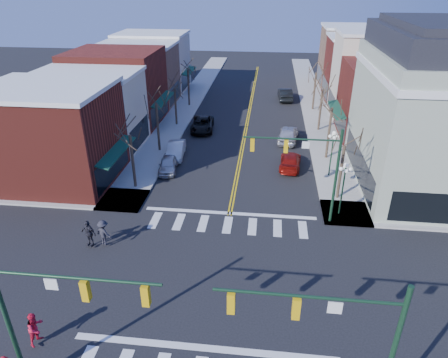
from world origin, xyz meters
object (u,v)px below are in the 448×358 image
(car_right_near, at_px, (290,161))
(car_right_mid, at_px, (288,134))
(lamppost_midblock, at_px, (332,146))
(pedestrian_dark_a, at_px, (89,233))
(car_right_far, at_px, (285,94))
(pedestrian_red_b, at_px, (36,328))
(car_left_near, at_px, (168,164))
(car_left_far, at_px, (202,124))
(car_left_mid, at_px, (176,150))
(lamppost_corner, at_px, (344,180))
(victorian_corner, at_px, (446,110))
(pedestrian_dark_b, at_px, (104,233))

(car_right_near, relative_size, car_right_mid, 0.92)
(lamppost_midblock, distance_m, pedestrian_dark_a, 21.13)
(lamppost_midblock, height_order, pedestrian_dark_a, lamppost_midblock)
(car_right_far, bearing_deg, pedestrian_red_b, 69.77)
(car_left_near, xyz_separation_m, car_left_far, (1.39, 11.02, 0.07))
(car_left_mid, xyz_separation_m, car_left_far, (1.39, 7.75, 0.02))
(pedestrian_dark_a, bearing_deg, pedestrian_red_b, -67.94)
(lamppost_corner, height_order, car_right_mid, lamppost_corner)
(victorian_corner, relative_size, lamppost_midblock, 3.29)
(lamppost_midblock, height_order, car_right_far, lamppost_midblock)
(car_left_near, relative_size, car_left_mid, 0.89)
(car_right_mid, distance_m, pedestrian_red_b, 31.29)
(lamppost_midblock, relative_size, car_left_far, 0.82)
(lamppost_corner, xyz_separation_m, pedestrian_dark_b, (-16.04, -5.74, -1.90))
(lamppost_corner, xyz_separation_m, car_left_near, (-14.60, 6.04, -2.30))
(pedestrian_dark_b, bearing_deg, victorian_corner, -132.84)
(car_left_far, bearing_deg, lamppost_corner, -57.17)
(car_left_mid, bearing_deg, victorian_corner, -13.39)
(car_left_near, relative_size, car_right_near, 0.85)
(car_right_near, distance_m, pedestrian_dark_b, 18.68)
(victorian_corner, bearing_deg, car_right_near, 170.25)
(lamppost_corner, relative_size, car_left_mid, 0.99)
(victorian_corner, relative_size, car_right_far, 2.78)
(lamppost_midblock, xyz_separation_m, car_right_far, (-3.40, 24.50, -2.12))
(lamppost_midblock, bearing_deg, car_left_far, 141.35)
(car_left_near, distance_m, car_right_mid, 14.20)
(victorian_corner, bearing_deg, car_right_far, 115.08)
(car_right_mid, bearing_deg, victorian_corner, 150.70)
(car_left_mid, height_order, car_right_mid, car_right_mid)
(lamppost_corner, bearing_deg, car_left_near, 157.52)
(victorian_corner, height_order, car_right_mid, victorian_corner)
(pedestrian_dark_a, height_order, pedestrian_dark_b, pedestrian_dark_a)
(car_right_far, bearing_deg, car_left_far, 50.67)
(lamppost_midblock, distance_m, pedestrian_red_b, 26.05)
(car_left_near, height_order, car_right_mid, car_right_mid)
(lamppost_corner, height_order, car_left_near, lamppost_corner)
(car_left_far, bearing_deg, car_right_near, -47.62)
(car_right_near, xyz_separation_m, pedestrian_red_b, (-12.87, -21.76, 0.39))
(pedestrian_dark_b, bearing_deg, pedestrian_red_b, 109.82)
(car_right_mid, bearing_deg, car_left_near, 45.51)
(lamppost_midblock, distance_m, car_left_near, 14.79)
(victorian_corner, distance_m, car_right_mid, 15.73)
(car_left_far, relative_size, pedestrian_dark_b, 2.89)
(car_left_near, height_order, car_right_near, car_right_near)
(lamppost_midblock, bearing_deg, pedestrian_dark_a, -143.76)
(pedestrian_red_b, bearing_deg, car_right_near, -16.16)
(car_left_mid, xyz_separation_m, car_right_mid, (11.20, 5.46, 0.13))
(car_left_near, bearing_deg, pedestrian_dark_a, -108.31)
(car_left_far, height_order, car_right_near, car_left_far)
(car_right_near, distance_m, car_right_far, 22.99)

